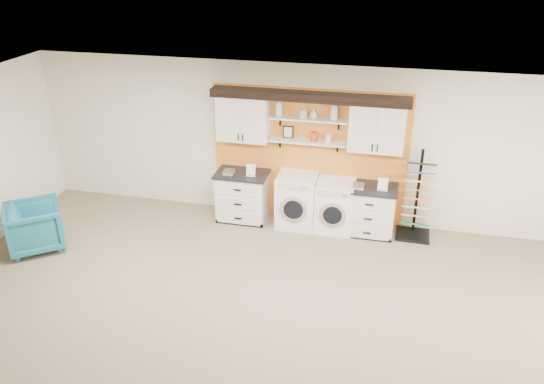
% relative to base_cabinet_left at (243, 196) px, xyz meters
% --- Properties ---
extents(floor, '(10.00, 10.00, 0.00)m').
position_rel_base_cabinet_left_xyz_m(floor, '(1.13, -3.64, -0.45)').
color(floor, '#856F59').
rests_on(floor, ground).
extents(ceiling, '(10.00, 10.00, 0.00)m').
position_rel_base_cabinet_left_xyz_m(ceiling, '(1.13, -3.64, 2.35)').
color(ceiling, white).
rests_on(ceiling, wall_back).
extents(wall_back, '(10.00, 0.00, 10.00)m').
position_rel_base_cabinet_left_xyz_m(wall_back, '(1.13, 0.36, 0.95)').
color(wall_back, silver).
rests_on(wall_back, floor).
extents(accent_panel, '(3.40, 0.07, 2.40)m').
position_rel_base_cabinet_left_xyz_m(accent_panel, '(1.13, 0.32, 0.75)').
color(accent_panel, orange).
rests_on(accent_panel, wall_back).
extents(upper_cabinet_left, '(0.90, 0.35, 0.84)m').
position_rel_base_cabinet_left_xyz_m(upper_cabinet_left, '(0.00, 0.15, 1.43)').
color(upper_cabinet_left, silver).
rests_on(upper_cabinet_left, wall_back).
extents(upper_cabinet_right, '(0.90, 0.35, 0.84)m').
position_rel_base_cabinet_left_xyz_m(upper_cabinet_right, '(2.26, 0.15, 1.43)').
color(upper_cabinet_right, silver).
rests_on(upper_cabinet_right, wall_back).
extents(shelf_lower, '(1.32, 0.28, 0.03)m').
position_rel_base_cabinet_left_xyz_m(shelf_lower, '(1.13, 0.16, 1.08)').
color(shelf_lower, silver).
rests_on(shelf_lower, wall_back).
extents(shelf_upper, '(1.32, 0.28, 0.03)m').
position_rel_base_cabinet_left_xyz_m(shelf_upper, '(1.13, 0.16, 1.48)').
color(shelf_upper, silver).
rests_on(shelf_upper, wall_back).
extents(crown_molding, '(3.30, 0.41, 0.13)m').
position_rel_base_cabinet_left_xyz_m(crown_molding, '(1.13, 0.17, 1.87)').
color(crown_molding, black).
rests_on(crown_molding, wall_back).
extents(picture_frame, '(0.18, 0.02, 0.22)m').
position_rel_base_cabinet_left_xyz_m(picture_frame, '(0.78, 0.21, 1.20)').
color(picture_frame, black).
rests_on(picture_frame, shelf_lower).
extents(canister_red, '(0.11, 0.11, 0.16)m').
position_rel_base_cabinet_left_xyz_m(canister_red, '(1.23, 0.16, 1.17)').
color(canister_red, red).
rests_on(canister_red, shelf_lower).
extents(canister_cream, '(0.10, 0.10, 0.14)m').
position_rel_base_cabinet_left_xyz_m(canister_cream, '(1.48, 0.16, 1.16)').
color(canister_cream, silver).
rests_on(canister_cream, shelf_lower).
extents(base_cabinet_left, '(0.93, 0.66, 0.91)m').
position_rel_base_cabinet_left_xyz_m(base_cabinet_left, '(0.00, 0.00, 0.00)').
color(base_cabinet_left, silver).
rests_on(base_cabinet_left, floor).
extents(base_cabinet_right, '(0.89, 0.66, 0.87)m').
position_rel_base_cabinet_left_xyz_m(base_cabinet_right, '(2.26, 0.00, -0.02)').
color(base_cabinet_right, silver).
rests_on(base_cabinet_right, floor).
extents(washer, '(0.68, 0.71, 0.95)m').
position_rel_base_cabinet_left_xyz_m(washer, '(1.00, -0.00, 0.02)').
color(washer, white).
rests_on(washer, floor).
extents(dryer, '(0.64, 0.71, 0.90)m').
position_rel_base_cabinet_left_xyz_m(dryer, '(1.67, -0.00, -0.01)').
color(dryer, white).
rests_on(dryer, floor).
extents(sample_rack, '(0.57, 0.48, 1.55)m').
position_rel_base_cabinet_left_xyz_m(sample_rack, '(3.03, 0.03, 0.05)').
color(sample_rack, black).
rests_on(sample_rack, floor).
extents(armchair, '(1.18, 1.18, 0.78)m').
position_rel_base_cabinet_left_xyz_m(armchair, '(-3.04, -1.73, -0.07)').
color(armchair, '#1B667F').
rests_on(armchair, floor).
extents(soap_bottle_a, '(0.17, 0.17, 0.32)m').
position_rel_base_cabinet_left_xyz_m(soap_bottle_a, '(0.63, 0.16, 1.65)').
color(soap_bottle_a, silver).
rests_on(soap_bottle_a, shelf_upper).
extents(soap_bottle_b, '(0.11, 0.11, 0.19)m').
position_rel_base_cabinet_left_xyz_m(soap_bottle_b, '(1.05, 0.16, 1.59)').
color(soap_bottle_b, silver).
rests_on(soap_bottle_b, shelf_upper).
extents(soap_bottle_c, '(0.14, 0.14, 0.16)m').
position_rel_base_cabinet_left_xyz_m(soap_bottle_c, '(1.22, 0.16, 1.57)').
color(soap_bottle_c, silver).
rests_on(soap_bottle_c, shelf_upper).
extents(soap_bottle_d, '(0.17, 0.17, 0.34)m').
position_rel_base_cabinet_left_xyz_m(soap_bottle_d, '(1.55, 0.16, 1.66)').
color(soap_bottle_d, silver).
rests_on(soap_bottle_d, shelf_upper).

